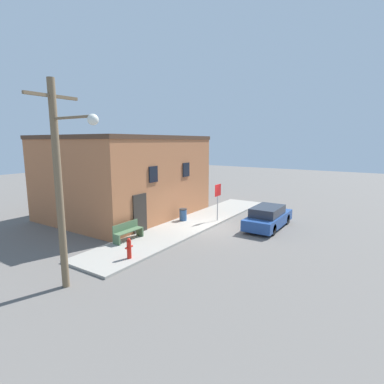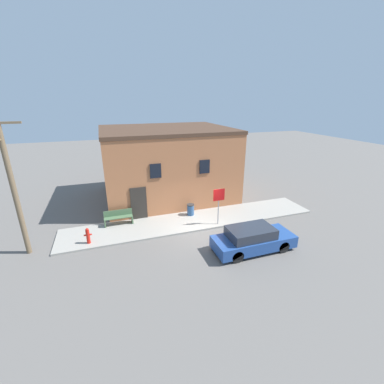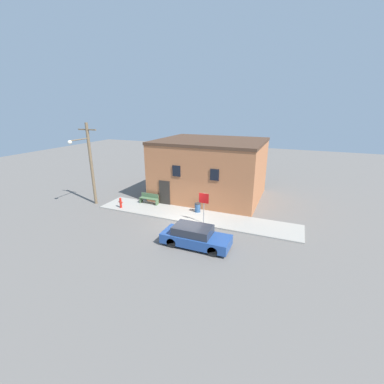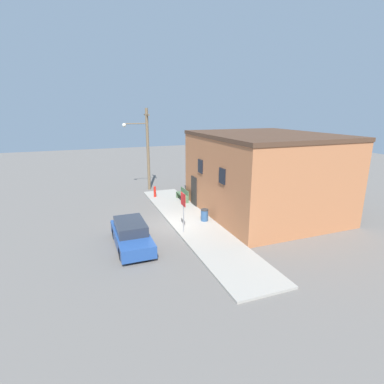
{
  "view_description": "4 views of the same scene",
  "coord_description": "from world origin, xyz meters",
  "px_view_note": "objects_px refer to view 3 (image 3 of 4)",
  "views": [
    {
      "loc": [
        -14.81,
        -8.23,
        4.99
      ],
      "look_at": [
        -0.13,
        1.37,
        2.0
      ],
      "focal_mm": 28.0,
      "sensor_mm": 36.0,
      "label": 1
    },
    {
      "loc": [
        -4.91,
        -12.51,
        7.34
      ],
      "look_at": [
        -0.13,
        1.37,
        2.0
      ],
      "focal_mm": 24.0,
      "sensor_mm": 36.0,
      "label": 2
    },
    {
      "loc": [
        6.88,
        -15.68,
        8.1
      ],
      "look_at": [
        -0.13,
        1.37,
        2.0
      ],
      "focal_mm": 24.0,
      "sensor_mm": 36.0,
      "label": 3
    },
    {
      "loc": [
        16.14,
        -4.86,
        6.82
      ],
      "look_at": [
        -0.13,
        1.37,
        2.0
      ],
      "focal_mm": 28.0,
      "sensor_mm": 36.0,
      "label": 4
    }
  ],
  "objects_px": {
    "bench": "(149,198)",
    "utility_pole": "(90,162)",
    "stop_sign": "(204,202)",
    "fire_hydrant": "(121,203)",
    "trash_bin": "(198,207)",
    "parked_car": "(195,237)"
  },
  "relations": [
    {
      "from": "stop_sign",
      "to": "utility_pole",
      "type": "bearing_deg",
      "value": 178.56
    },
    {
      "from": "fire_hydrant",
      "to": "bench",
      "type": "xyz_separation_m",
      "value": [
        1.68,
        1.77,
        0.01
      ]
    },
    {
      "from": "stop_sign",
      "to": "bench",
      "type": "bearing_deg",
      "value": 161.06
    },
    {
      "from": "bench",
      "to": "utility_pole",
      "type": "bearing_deg",
      "value": -159.3
    },
    {
      "from": "stop_sign",
      "to": "utility_pole",
      "type": "distance_m",
      "value": 10.49
    },
    {
      "from": "bench",
      "to": "trash_bin",
      "type": "distance_m",
      "value": 4.59
    },
    {
      "from": "stop_sign",
      "to": "utility_pole",
      "type": "height_order",
      "value": "utility_pole"
    },
    {
      "from": "trash_bin",
      "to": "utility_pole",
      "type": "relative_size",
      "value": 0.11
    },
    {
      "from": "bench",
      "to": "trash_bin",
      "type": "height_order",
      "value": "bench"
    },
    {
      "from": "fire_hydrant",
      "to": "bench",
      "type": "bearing_deg",
      "value": 46.42
    },
    {
      "from": "trash_bin",
      "to": "utility_pole",
      "type": "height_order",
      "value": "utility_pole"
    },
    {
      "from": "fire_hydrant",
      "to": "trash_bin",
      "type": "distance_m",
      "value": 6.46
    },
    {
      "from": "bench",
      "to": "trash_bin",
      "type": "bearing_deg",
      "value": -2.14
    },
    {
      "from": "bench",
      "to": "utility_pole",
      "type": "relative_size",
      "value": 0.24
    },
    {
      "from": "bench",
      "to": "parked_car",
      "type": "height_order",
      "value": "parked_car"
    },
    {
      "from": "fire_hydrant",
      "to": "utility_pole",
      "type": "height_order",
      "value": "utility_pole"
    },
    {
      "from": "stop_sign",
      "to": "bench",
      "type": "xyz_separation_m",
      "value": [
        -5.74,
        1.97,
        -1.15
      ]
    },
    {
      "from": "trash_bin",
      "to": "utility_pole",
      "type": "distance_m",
      "value": 9.82
    },
    {
      "from": "bench",
      "to": "utility_pole",
      "type": "height_order",
      "value": "utility_pole"
    },
    {
      "from": "fire_hydrant",
      "to": "utility_pole",
      "type": "xyz_separation_m",
      "value": [
        -2.85,
        0.05,
        3.24
      ]
    },
    {
      "from": "utility_pole",
      "to": "bench",
      "type": "bearing_deg",
      "value": 20.7
    },
    {
      "from": "trash_bin",
      "to": "stop_sign",
      "type": "bearing_deg",
      "value": -57.14
    }
  ]
}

